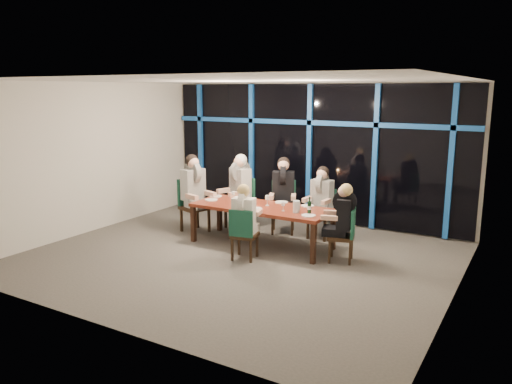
% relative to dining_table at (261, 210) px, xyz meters
% --- Properties ---
extents(room, '(7.04, 7.00, 3.02)m').
position_rel_dining_table_xyz_m(room, '(0.00, -0.80, 1.34)').
color(room, '#5B5650').
rests_on(room, ground).
extents(window_wall, '(6.86, 0.43, 2.94)m').
position_rel_dining_table_xyz_m(window_wall, '(0.01, 2.13, 0.87)').
color(window_wall, black).
rests_on(window_wall, ground).
extents(dining_table, '(2.60, 1.00, 0.75)m').
position_rel_dining_table_xyz_m(dining_table, '(0.00, 0.00, 0.00)').
color(dining_table, maroon).
rests_on(dining_table, ground).
extents(chair_far_left, '(0.64, 0.64, 1.06)m').
position_rel_dining_table_xyz_m(chair_far_left, '(-0.96, 0.87, -0.09)').
color(chair_far_left, black).
rests_on(chair_far_left, ground).
extents(chair_far_mid, '(0.64, 0.64, 1.05)m').
position_rel_dining_table_xyz_m(chair_far_mid, '(-0.08, 1.04, -0.10)').
color(chair_far_mid, black).
rests_on(chair_far_mid, ground).
extents(chair_far_right, '(0.47, 0.47, 0.96)m').
position_rel_dining_table_xyz_m(chair_far_right, '(0.77, 1.07, -0.14)').
color(chair_far_right, black).
rests_on(chair_far_right, ground).
extents(chair_end_left, '(0.63, 0.63, 1.08)m').
position_rel_dining_table_xyz_m(chair_end_left, '(-1.71, 0.15, -0.08)').
color(chair_end_left, black).
rests_on(chair_end_left, ground).
extents(chair_end_right, '(0.52, 0.52, 0.91)m').
position_rel_dining_table_xyz_m(chair_end_right, '(1.67, -0.06, -0.17)').
color(chair_end_right, black).
rests_on(chair_end_right, ground).
extents(chair_near_mid, '(0.49, 0.49, 0.90)m').
position_rel_dining_table_xyz_m(chair_near_mid, '(0.14, -0.88, -0.18)').
color(chair_near_mid, black).
rests_on(chair_near_mid, ground).
extents(diner_far_left, '(0.66, 0.73, 1.03)m').
position_rel_dining_table_xyz_m(diner_far_left, '(-0.99, 0.79, 0.33)').
color(diner_far_left, black).
rests_on(diner_far_left, ground).
extents(diner_far_mid, '(0.66, 0.72, 1.02)m').
position_rel_dining_table_xyz_m(diner_far_mid, '(-0.05, 0.96, 0.32)').
color(diner_far_mid, black).
rests_on(diner_far_mid, ground).
extents(diner_far_right, '(0.49, 0.61, 0.94)m').
position_rel_dining_table_xyz_m(diner_far_right, '(0.76, 0.99, 0.24)').
color(diner_far_right, black).
rests_on(diner_far_right, ground).
extents(diner_end_left, '(0.73, 0.64, 1.05)m').
position_rel_dining_table_xyz_m(diner_end_left, '(-1.62, 0.12, 0.35)').
color(diner_end_left, black).
rests_on(diner_end_left, ground).
extents(diner_end_right, '(0.61, 0.52, 0.89)m').
position_rel_dining_table_xyz_m(diner_end_right, '(1.59, -0.08, 0.19)').
color(diner_end_right, black).
rests_on(diner_end_right, ground).
extents(diner_near_mid, '(0.49, 0.60, 0.87)m').
position_rel_dining_table_xyz_m(diner_near_mid, '(0.13, -0.80, 0.18)').
color(diner_near_mid, white).
rests_on(diner_near_mid, ground).
extents(plate_far_left, '(0.24, 0.24, 0.01)m').
position_rel_dining_table_xyz_m(plate_far_left, '(-1.21, 0.27, 0.08)').
color(plate_far_left, white).
rests_on(plate_far_left, dining_table).
extents(plate_far_mid, '(0.24, 0.24, 0.01)m').
position_rel_dining_table_xyz_m(plate_far_mid, '(0.18, 0.44, 0.08)').
color(plate_far_mid, white).
rests_on(plate_far_mid, dining_table).
extents(plate_far_right, '(0.24, 0.24, 0.01)m').
position_rel_dining_table_xyz_m(plate_far_right, '(0.74, 0.42, 0.08)').
color(plate_far_right, white).
rests_on(plate_far_right, dining_table).
extents(plate_end_left, '(0.24, 0.24, 0.01)m').
position_rel_dining_table_xyz_m(plate_end_left, '(-1.09, -0.05, 0.08)').
color(plate_end_left, white).
rests_on(plate_end_left, dining_table).
extents(plate_end_right, '(0.24, 0.24, 0.01)m').
position_rel_dining_table_xyz_m(plate_end_right, '(1.05, -0.23, 0.08)').
color(plate_end_right, white).
rests_on(plate_end_right, dining_table).
extents(plate_near_mid, '(0.24, 0.24, 0.01)m').
position_rel_dining_table_xyz_m(plate_near_mid, '(0.01, -0.25, 0.08)').
color(plate_near_mid, white).
rests_on(plate_near_mid, dining_table).
extents(wine_bottle, '(0.07, 0.07, 0.30)m').
position_rel_dining_table_xyz_m(wine_bottle, '(1.00, -0.10, 0.18)').
color(wine_bottle, black).
rests_on(wine_bottle, dining_table).
extents(water_pitcher, '(0.13, 0.12, 0.21)m').
position_rel_dining_table_xyz_m(water_pitcher, '(0.77, -0.13, 0.17)').
color(water_pitcher, silver).
rests_on(water_pitcher, dining_table).
extents(tea_light, '(0.05, 0.05, 0.03)m').
position_rel_dining_table_xyz_m(tea_light, '(-0.20, -0.12, 0.08)').
color(tea_light, '#FFA94C').
rests_on(tea_light, dining_table).
extents(wine_glass_a, '(0.07, 0.07, 0.19)m').
position_rel_dining_table_xyz_m(wine_glass_a, '(-0.34, -0.00, 0.20)').
color(wine_glass_a, silver).
rests_on(wine_glass_a, dining_table).
extents(wine_glass_b, '(0.07, 0.07, 0.19)m').
position_rel_dining_table_xyz_m(wine_glass_b, '(0.07, 0.09, 0.21)').
color(wine_glass_b, silver).
rests_on(wine_glass_b, dining_table).
extents(wine_glass_c, '(0.06, 0.06, 0.16)m').
position_rel_dining_table_xyz_m(wine_glass_c, '(0.52, -0.13, 0.19)').
color(wine_glass_c, silver).
rests_on(wine_glass_c, dining_table).
extents(wine_glass_d, '(0.06, 0.06, 0.17)m').
position_rel_dining_table_xyz_m(wine_glass_d, '(-0.73, 0.17, 0.19)').
color(wine_glass_d, silver).
rests_on(wine_glass_d, dining_table).
extents(wine_glass_e, '(0.07, 0.07, 0.18)m').
position_rel_dining_table_xyz_m(wine_glass_e, '(0.87, 0.22, 0.20)').
color(wine_glass_e, silver).
rests_on(wine_glass_e, dining_table).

